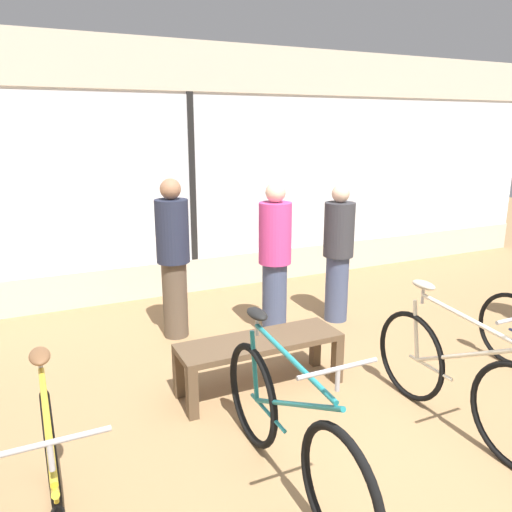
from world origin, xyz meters
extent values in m
plane|color=#99754C|center=(0.00, 0.00, 0.00)|extent=(24.00, 24.00, 0.00)
cube|color=beige|center=(0.00, 3.72, 0.23)|extent=(12.00, 0.08, 0.45)
cube|color=white|center=(0.00, 3.72, 1.52)|extent=(12.00, 0.04, 2.15)
cube|color=beige|center=(0.00, 3.72, 2.90)|extent=(12.00, 0.08, 0.60)
cube|color=black|center=(0.00, 3.69, 1.52)|extent=(0.08, 0.02, 2.15)
torus|color=black|center=(-2.02, 0.32, 0.34)|extent=(0.06, 0.69, 0.69)
cylinder|color=gold|center=(-2.02, -0.25, 0.58)|extent=(0.03, 0.98, 0.51)
cylinder|color=gold|center=(-2.02, 0.28, 0.58)|extent=(0.03, 0.11, 0.49)
cylinder|color=gold|center=(-2.02, -0.22, 0.86)|extent=(0.03, 0.91, 0.10)
cylinder|color=gold|center=(-2.02, 0.08, 0.34)|extent=(0.03, 0.48, 0.03)
cylinder|color=#B2B2B7|center=(-2.02, 0.24, 0.89)|extent=(0.02, 0.02, 0.14)
ellipsoid|color=brown|center=(-2.02, 0.24, 0.97)|extent=(0.11, 0.22, 0.06)
cylinder|color=#B2B2B7|center=(-2.02, -0.67, 0.95)|extent=(0.02, 0.02, 0.12)
cylinder|color=#ADADB2|center=(-2.02, -0.67, 1.01)|extent=(0.46, 0.02, 0.02)
torus|color=black|center=(-0.71, 0.33, 0.36)|extent=(0.05, 0.73, 0.73)
torus|color=black|center=(-0.71, -0.73, 0.36)|extent=(0.05, 0.73, 0.73)
cylinder|color=#1E7A7F|center=(-0.71, -0.24, 0.60)|extent=(0.03, 1.00, 0.51)
cylinder|color=#1E7A7F|center=(-0.71, 0.29, 0.60)|extent=(0.03, 0.11, 0.49)
cylinder|color=#1E7A7F|center=(-0.71, -0.21, 0.88)|extent=(0.03, 0.93, 0.10)
cylinder|color=#1E7A7F|center=(-0.71, 0.09, 0.36)|extent=(0.03, 0.48, 0.03)
cylinder|color=#B2B2B7|center=(-0.71, 0.25, 0.91)|extent=(0.02, 0.02, 0.14)
ellipsoid|color=black|center=(-0.71, 0.25, 0.99)|extent=(0.11, 0.22, 0.06)
cylinder|color=#B2B2B7|center=(-0.71, -0.67, 0.97)|extent=(0.02, 0.02, 0.12)
cylinder|color=#ADADB2|center=(-0.71, -0.67, 1.03)|extent=(0.46, 0.02, 0.02)
torus|color=black|center=(0.71, 0.33, 0.37)|extent=(0.04, 0.74, 0.74)
cylinder|color=beige|center=(0.71, -0.20, 0.61)|extent=(0.03, 0.92, 0.51)
cylinder|color=beige|center=(0.71, 0.29, 0.61)|extent=(0.03, 0.11, 0.49)
cylinder|color=beige|center=(0.71, -0.17, 0.88)|extent=(0.03, 0.85, 0.10)
cylinder|color=beige|center=(0.71, 0.11, 0.37)|extent=(0.03, 0.44, 0.03)
cylinder|color=#B2B2B7|center=(0.71, 0.25, 0.92)|extent=(0.02, 0.02, 0.14)
ellipsoid|color=#B2A893|center=(0.71, 0.25, 1.00)|extent=(0.11, 0.22, 0.06)
torus|color=black|center=(1.98, 0.41, 0.34)|extent=(0.04, 0.69, 0.69)
cube|color=brown|center=(-0.34, 0.97, 0.43)|extent=(1.40, 0.44, 0.05)
cube|color=brown|center=(-1.00, 0.79, 0.20)|extent=(0.08, 0.08, 0.41)
cube|color=brown|center=(0.32, 0.79, 0.20)|extent=(0.08, 0.08, 0.41)
cube|color=brown|center=(-1.00, 1.15, 0.20)|extent=(0.08, 0.08, 0.41)
cube|color=brown|center=(0.32, 1.15, 0.20)|extent=(0.08, 0.08, 0.41)
cylinder|color=#424C6B|center=(0.30, 1.95, 0.40)|extent=(0.31, 0.31, 0.80)
cylinder|color=#D13D84|center=(0.30, 1.95, 1.12)|extent=(0.41, 0.41, 0.63)
sphere|color=beige|center=(0.30, 1.95, 1.54)|extent=(0.21, 0.21, 0.21)
cylinder|color=#424C6B|center=(1.14, 2.02, 0.38)|extent=(0.28, 0.28, 0.76)
cylinder|color=#333338|center=(1.14, 2.02, 1.07)|extent=(0.36, 0.36, 0.61)
sphere|color=beige|center=(1.14, 2.02, 1.47)|extent=(0.20, 0.20, 0.20)
cylinder|color=brown|center=(-0.66, 2.37, 0.41)|extent=(0.35, 0.35, 0.82)
cylinder|color=#23283D|center=(-0.66, 2.37, 1.14)|extent=(0.46, 0.46, 0.65)
sphere|color=#9E7051|center=(-0.66, 2.37, 1.57)|extent=(0.21, 0.21, 0.21)
camera|label=1|loc=(-2.01, -2.50, 2.18)|focal=35.00mm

